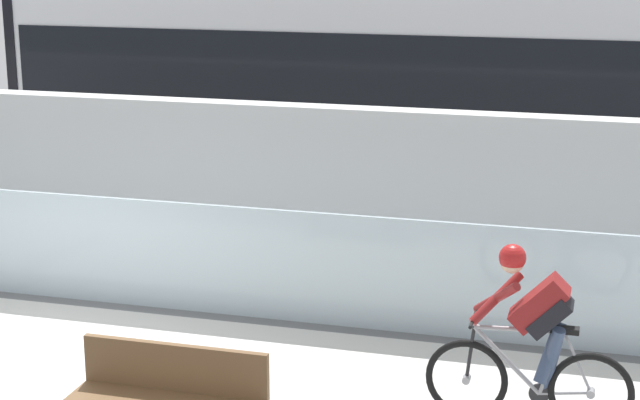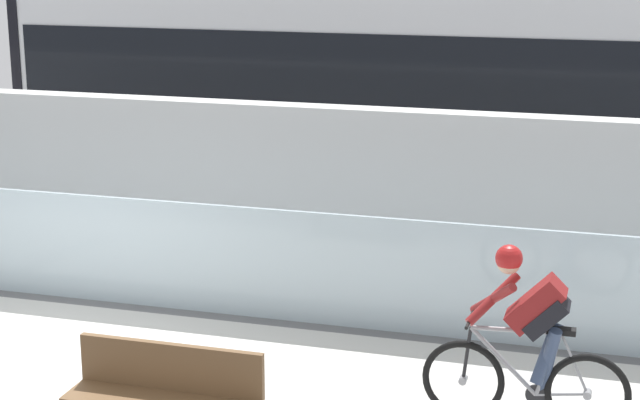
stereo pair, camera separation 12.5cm
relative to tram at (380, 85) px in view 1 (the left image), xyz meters
name	(u,v)px [view 1 (the left image)]	position (x,y,z in m)	size (l,w,h in m)	color
ground_plane	(7,362)	(-2.24, -6.85, -1.89)	(200.00, 200.00, 0.00)	slate
bike_path_deck	(7,361)	(-2.24, -6.85, -1.89)	(32.00, 3.20, 0.01)	silver
glass_parapet	(92,249)	(-2.24, -5.00, -1.27)	(32.00, 0.05, 1.24)	silver
concrete_barrier_wall	(156,178)	(-2.24, -3.20, -0.85)	(32.00, 0.36, 2.08)	silver
tram_rail_near	(226,208)	(-2.24, -0.72, -1.89)	(32.00, 0.08, 0.01)	#595654
tram_rail_far	(256,187)	(-2.24, 0.72, -1.89)	(32.00, 0.08, 0.01)	#595654
tram	(380,85)	(0.00, 0.00, 0.00)	(11.06, 2.54, 3.81)	silver
cyclist_on_bike	(531,340)	(2.84, -6.85, -1.11)	(1.77, 0.58, 1.61)	black
bench	(169,398)	(0.08, -8.14, -1.41)	(1.60, 0.45, 0.89)	brown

